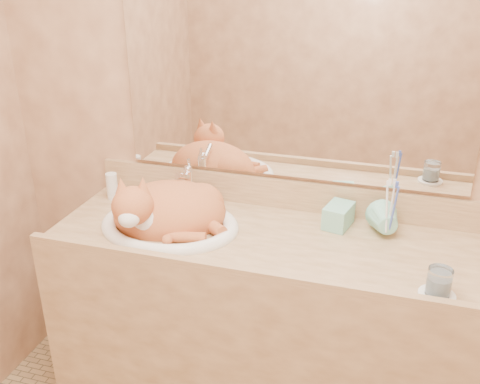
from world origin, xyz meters
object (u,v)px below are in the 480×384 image
(vanity_counter, at_px, (270,335))
(sink_basin, at_px, (169,207))
(toothbrush_cup, at_px, (388,228))
(water_glass, at_px, (439,282))
(soap_dispenser, at_px, (333,209))
(cat, at_px, (165,208))

(vanity_counter, bearing_deg, sink_basin, -177.03)
(vanity_counter, bearing_deg, toothbrush_cup, 14.63)
(sink_basin, xyz_separation_m, water_glass, (0.93, -0.18, -0.03))
(vanity_counter, relative_size, soap_dispenser, 8.42)
(vanity_counter, xyz_separation_m, sink_basin, (-0.39, -0.02, 0.50))
(cat, relative_size, toothbrush_cup, 3.68)
(sink_basin, distance_m, soap_dispenser, 0.59)
(water_glass, bearing_deg, toothbrush_cup, 117.70)
(cat, height_order, water_glass, cat)
(vanity_counter, xyz_separation_m, cat, (-0.40, -0.01, 0.49))
(cat, xyz_separation_m, soap_dispenser, (0.60, 0.12, 0.03))
(sink_basin, bearing_deg, toothbrush_cup, 20.94)
(soap_dispenser, xyz_separation_m, toothbrush_cup, (0.19, -0.00, -0.04))
(soap_dispenser, bearing_deg, water_glass, -27.91)
(cat, bearing_deg, vanity_counter, -20.13)
(sink_basin, distance_m, toothbrush_cup, 0.78)
(sink_basin, height_order, cat, cat)
(vanity_counter, xyz_separation_m, toothbrush_cup, (0.39, 0.10, 0.48))
(cat, relative_size, soap_dispenser, 2.21)
(soap_dispenser, distance_m, toothbrush_cup, 0.20)
(vanity_counter, bearing_deg, soap_dispenser, 28.25)
(cat, distance_m, toothbrush_cup, 0.80)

